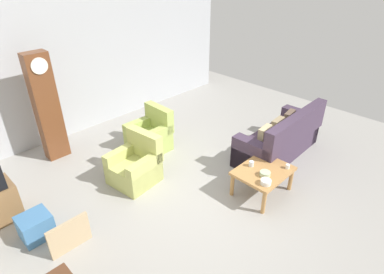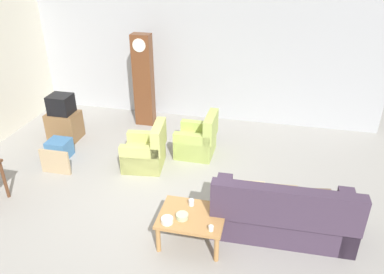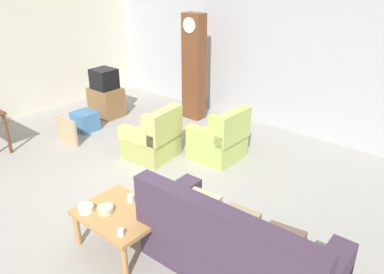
{
  "view_description": "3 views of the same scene",
  "coord_description": "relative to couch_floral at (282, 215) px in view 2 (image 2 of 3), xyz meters",
  "views": [
    {
      "loc": [
        -3.27,
        -3.13,
        3.67
      ],
      "look_at": [
        0.33,
        0.45,
        0.76
      ],
      "focal_mm": 29.61,
      "sensor_mm": 36.0,
      "label": 1
    },
    {
      "loc": [
        1.69,
        -5.08,
        4.05
      ],
      "look_at": [
        0.39,
        0.68,
        0.92
      ],
      "focal_mm": 35.2,
      "sensor_mm": 36.0,
      "label": 2
    },
    {
      "loc": [
        3.7,
        -3.11,
        3.09
      ],
      "look_at": [
        0.42,
        0.79,
        0.74
      ],
      "focal_mm": 35.79,
      "sensor_mm": 36.0,
      "label": 3
    }
  ],
  "objects": [
    {
      "name": "ground_plane",
      "position": [
        -2.04,
        0.44,
        -0.36
      ],
      "size": [
        10.4,
        10.4,
        0.0
      ],
      "primitive_type": "plane",
      "color": "#999691"
    },
    {
      "name": "tv_crt",
      "position": [
        -4.83,
        2.15,
        0.47
      ],
      "size": [
        0.48,
        0.44,
        0.42
      ],
      "primitive_type": "cube",
      "color": "black",
      "rests_on": "tv_stand_cabinet"
    },
    {
      "name": "bowl_white_stacked",
      "position": [
        -1.6,
        -0.68,
        0.16
      ],
      "size": [
        0.17,
        0.17,
        0.08
      ],
      "primitive_type": "cylinder",
      "color": "white",
      "rests_on": "coffee_table_wood"
    },
    {
      "name": "bowl_shallow_green",
      "position": [
        -1.42,
        -0.54,
        0.16
      ],
      "size": [
        0.18,
        0.18,
        0.07
      ],
      "primitive_type": "cylinder",
      "color": "#B2C69E",
      "rests_on": "coffee_table_wood"
    },
    {
      "name": "garage_door_wall",
      "position": [
        -2.04,
        4.04,
        1.24
      ],
      "size": [
        8.4,
        0.16,
        3.2
      ],
      "primitive_type": "cube",
      "color": "#ADAFB5",
      "rests_on": "ground_plane"
    },
    {
      "name": "armchair_olive_near",
      "position": [
        -2.65,
        1.42,
        -0.05
      ],
      "size": [
        0.88,
        0.85,
        0.92
      ],
      "color": "#B7BC66",
      "rests_on": "ground_plane"
    },
    {
      "name": "armchair_olive_far",
      "position": [
        -1.75,
        2.11,
        -0.05
      ],
      "size": [
        0.8,
        0.77,
        0.92
      ],
      "color": "#A9BC5D",
      "rests_on": "ground_plane"
    },
    {
      "name": "cup_blue_rimmed",
      "position": [
        -1.36,
        -0.22,
        0.17
      ],
      "size": [
        0.08,
        0.08,
        0.1
      ],
      "primitive_type": "cylinder",
      "color": "silver",
      "rests_on": "coffee_table_wood"
    },
    {
      "name": "couch_floral",
      "position": [
        0.0,
        0.0,
        0.0
      ],
      "size": [
        2.12,
        0.92,
        1.04
      ],
      "color": "#423347",
      "rests_on": "ground_plane"
    },
    {
      "name": "storage_box_blue",
      "position": [
        -4.52,
        1.36,
        -0.17
      ],
      "size": [
        0.44,
        0.41,
        0.38
      ],
      "primitive_type": "cube",
      "color": "teal",
      "rests_on": "ground_plane"
    },
    {
      "name": "grandfather_clock",
      "position": [
        -3.31,
        3.3,
        0.74
      ],
      "size": [
        0.44,
        0.3,
        2.18
      ],
      "color": "brown",
      "rests_on": "ground_plane"
    },
    {
      "name": "tv_stand_cabinet",
      "position": [
        -4.83,
        2.15,
        -0.05
      ],
      "size": [
        0.68,
        0.52,
        0.62
      ],
      "primitive_type": "cube",
      "color": "brown",
      "rests_on": "ground_plane"
    },
    {
      "name": "coffee_table_wood",
      "position": [
        -1.3,
        -0.43,
        0.05
      ],
      "size": [
        0.96,
        0.76,
        0.48
      ],
      "color": "#B27F47",
      "rests_on": "ground_plane"
    },
    {
      "name": "cup_white_porcelain",
      "position": [
        -0.97,
        -0.7,
        0.16
      ],
      "size": [
        0.07,
        0.07,
        0.08
      ],
      "primitive_type": "cylinder",
      "color": "white",
      "rests_on": "coffee_table_wood"
    },
    {
      "name": "framed_picture_leaning",
      "position": [
        -4.27,
        0.78,
        -0.11
      ],
      "size": [
        0.6,
        0.05,
        0.5
      ],
      "primitive_type": "cube",
      "color": "tan",
      "rests_on": "ground_plane"
    }
  ]
}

